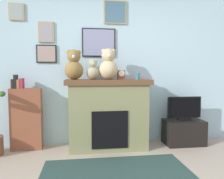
% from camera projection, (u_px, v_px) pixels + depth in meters
% --- Properties ---
extents(back_wall, '(5.20, 0.15, 2.60)m').
position_uv_depth(back_wall, '(111.00, 69.00, 3.84)').
color(back_wall, silver).
rests_on(back_wall, ground_plane).
extents(fireplace, '(1.35, 0.62, 1.13)m').
position_uv_depth(fireplace, '(108.00, 113.00, 3.54)').
color(fireplace, '#808258').
rests_on(fireplace, ground_plane).
extents(bookshelf, '(0.48, 0.16, 1.21)m').
position_uv_depth(bookshelf, '(26.00, 118.00, 3.45)').
color(bookshelf, brown).
rests_on(bookshelf, ground_plane).
extents(tv_stand, '(0.66, 0.40, 0.42)m').
position_uv_depth(tv_stand, '(184.00, 132.00, 3.73)').
color(tv_stand, black).
rests_on(tv_stand, ground_plane).
extents(television, '(0.59, 0.14, 0.41)m').
position_uv_depth(television, '(184.00, 109.00, 3.70)').
color(television, black).
rests_on(television, tv_stand).
extents(area_rug, '(1.86, 1.04, 0.01)m').
position_uv_depth(area_rug, '(117.00, 173.00, 2.64)').
color(area_rug, '#2C4442').
rests_on(area_rug, ground_plane).
extents(candle_jar, '(0.06, 0.06, 0.10)m').
position_uv_depth(candle_jar, '(138.00, 76.00, 3.55)').
color(candle_jar, teal).
rests_on(candle_jar, fireplace).
extents(mantel_clock, '(0.12, 0.09, 0.15)m').
position_uv_depth(mantel_clock, '(121.00, 75.00, 3.51)').
color(mantel_clock, brown).
rests_on(mantel_clock, fireplace).
extents(teddy_bear_grey, '(0.29, 0.29, 0.47)m').
position_uv_depth(teddy_bear_grey, '(74.00, 66.00, 3.39)').
color(teddy_bear_grey, olive).
rests_on(teddy_bear_grey, fireplace).
extents(teddy_bear_brown, '(0.20, 0.20, 0.33)m').
position_uv_depth(teddy_bear_brown, '(93.00, 70.00, 3.44)').
color(teddy_bear_brown, '#A09F7D').
rests_on(teddy_bear_brown, fireplace).
extents(teddy_bear_cream, '(0.31, 0.31, 0.50)m').
position_uv_depth(teddy_bear_cream, '(108.00, 66.00, 3.47)').
color(teddy_bear_cream, '#CAB48D').
rests_on(teddy_bear_cream, fireplace).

